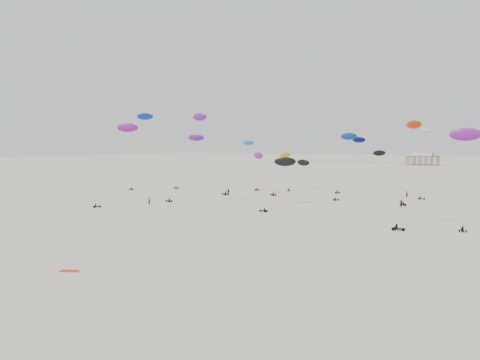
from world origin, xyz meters
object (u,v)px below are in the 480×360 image
Objects in this scene: rig_0 at (353,153)px; rig_9 at (280,161)px; pavilion_main at (423,159)px; spectator_0 at (149,205)px.

rig_9 is at bearing 8.23° from rig_0.
pavilion_main is 264.02m from spectator_0.
pavilion_main is at bearing -87.52° from rig_0.
rig_9 reaches higher than spectator_0.
rig_9 is at bearing -91.68° from pavilion_main.
pavilion_main is 1.40× the size of rig_9.
rig_0 reaches higher than rig_9.
pavilion_main is 9.57× the size of spectator_0.
rig_9 is 54.17m from spectator_0.
rig_0 is at bearing -97.99° from spectator_0.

